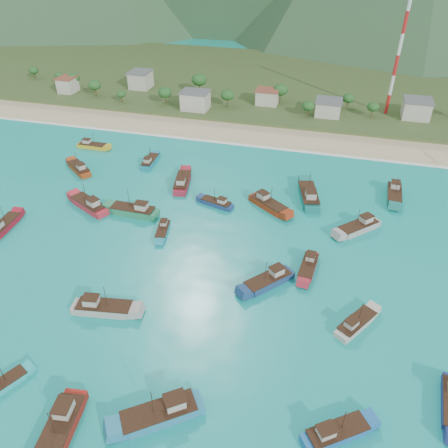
% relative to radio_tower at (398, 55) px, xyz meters
% --- Properties ---
extents(ground, '(600.00, 600.00, 0.00)m').
position_rel_radio_tower_xyz_m(ground, '(-41.15, -108.00, -23.01)').
color(ground, '#0D928D').
rests_on(ground, ground).
extents(beach, '(400.00, 18.00, 1.20)m').
position_rel_radio_tower_xyz_m(beach, '(-41.15, -29.00, -23.01)').
color(beach, beige).
rests_on(beach, ground).
extents(land, '(400.00, 110.00, 2.40)m').
position_rel_radio_tower_xyz_m(land, '(-41.15, 32.00, -23.01)').
color(land, '#385123').
rests_on(land, ground).
extents(surf_line, '(400.00, 2.50, 0.08)m').
position_rel_radio_tower_xyz_m(surf_line, '(-41.15, -38.50, -23.01)').
color(surf_line, white).
rests_on(surf_line, ground).
extents(village, '(203.00, 27.74, 6.74)m').
position_rel_radio_tower_xyz_m(village, '(-27.57, -4.93, -18.38)').
color(village, beige).
rests_on(village, ground).
extents(vegetation, '(275.41, 25.81, 8.62)m').
position_rel_radio_tower_xyz_m(vegetation, '(-46.80, -4.27, -17.94)').
color(vegetation, '#235623').
rests_on(vegetation, ground).
extents(radio_tower, '(1.20, 1.20, 42.82)m').
position_rel_radio_tower_xyz_m(radio_tower, '(0.00, 0.00, 0.00)').
color(radio_tower, red).
rests_on(radio_tower, ground).
extents(boat_0, '(3.82, 10.08, 5.82)m').
position_rel_radio_tower_xyz_m(boat_0, '(-19.12, -97.82, -22.34)').
color(boat_0, '#B82534').
rests_on(boat_0, ground).
extents(boat_1, '(5.87, 12.66, 7.21)m').
position_rel_radio_tower_xyz_m(boat_1, '(-57.58, -70.21, -22.09)').
color(boat_1, maroon).
rests_on(boat_1, ground).
extents(boat_2, '(12.71, 8.90, 7.33)m').
position_rel_radio_tower_xyz_m(boat_2, '(-77.09, -87.92, -22.07)').
color(boat_2, red).
rests_on(boat_2, ground).
extents(boat_3, '(9.87, 2.93, 5.83)m').
position_rel_radio_tower_xyz_m(boat_3, '(-94.91, -54.16, -22.34)').
color(boat_3, gold).
rests_on(boat_3, ground).
extents(boat_4, '(7.86, 9.79, 5.80)m').
position_rel_radio_tower_xyz_m(boat_4, '(-8.88, -111.83, -22.35)').
color(boat_4, beige).
rests_on(boat_4, ground).
extents(boat_5, '(5.83, 8.30, 4.78)m').
position_rel_radio_tower_xyz_m(boat_5, '(-63.57, -139.84, -22.53)').
color(boat_5, '#23B3BC').
rests_on(boat_5, ground).
extents(boat_6, '(12.44, 10.41, 7.47)m').
position_rel_radio_tower_xyz_m(boat_6, '(-36.96, -138.15, -22.05)').
color(boat_6, teal).
rests_on(boat_6, ground).
extents(boat_10, '(5.40, 12.97, 7.44)m').
position_rel_radio_tower_xyz_m(boat_10, '(-50.25, -144.39, -22.05)').
color(boat_10, maroon).
rests_on(boat_10, ground).
extents(boat_12, '(4.04, 11.99, 6.99)m').
position_rel_radio_tower_xyz_m(boat_12, '(0.27, -61.37, -22.13)').
color(boat_12, '#1B746A').
rests_on(boat_12, ground).
extents(boat_13, '(10.18, 8.38, 6.08)m').
position_rel_radio_tower_xyz_m(boat_13, '(-11.32, -134.21, -22.30)').
color(boat_13, '#1D64AE').
rests_on(boat_13, ground).
extents(boat_15, '(7.32, 14.36, 8.14)m').
position_rel_radio_tower_xyz_m(boat_15, '(-22.12, -68.70, -21.92)').
color(boat_15, '#137069').
rests_on(boat_15, ground).
extents(boat_16, '(10.56, 9.18, 6.42)m').
position_rel_radio_tower_xyz_m(boat_16, '(-90.49, -70.04, -22.24)').
color(boat_16, '#993812').
rests_on(boat_16, ground).
extents(boat_17, '(12.12, 5.19, 6.93)m').
position_rel_radio_tower_xyz_m(boat_17, '(-55.84, -120.48, -22.14)').
color(boat_17, '#ACA59C').
rests_on(boat_17, ground).
extents(boat_18, '(10.68, 10.78, 6.92)m').
position_rel_radio_tower_xyz_m(boat_18, '(-8.85, -79.98, -22.14)').
color(boat_18, '#ADA29D').
rests_on(boat_18, ground).
extents(boat_20, '(12.59, 3.91, 7.40)m').
position_rel_radio_tower_xyz_m(boat_20, '(-64.59, -87.52, -22.06)').
color(boat_20, '#247F55').
rests_on(boat_20, ground).
extents(boat_24, '(3.37, 9.89, 5.77)m').
position_rel_radio_tower_xyz_m(boat_24, '(-71.83, -59.97, -22.35)').
color(boat_24, teal).
rests_on(boat_24, ground).
extents(boat_25, '(3.91, 10.88, 6.31)m').
position_rel_radio_tower_xyz_m(boat_25, '(-92.50, -101.68, -22.26)').
color(boat_25, maroon).
rests_on(boat_25, ground).
extents(boat_27, '(9.42, 4.99, 5.34)m').
position_rel_radio_tower_xyz_m(boat_27, '(-45.25, -77.91, -22.43)').
color(boat_27, navy).
rests_on(boat_27, ground).
extents(boat_28, '(4.01, 8.61, 4.90)m').
position_rel_radio_tower_xyz_m(boat_28, '(-54.50, -93.04, -22.51)').
color(boat_28, teal).
rests_on(boat_28, ground).
extents(boat_29, '(11.62, 9.82, 7.00)m').
position_rel_radio_tower_xyz_m(boat_29, '(-31.87, -75.41, -22.13)').
color(boat_29, '#9C2E13').
rests_on(boat_29, ground).
extents(boat_30, '(10.07, 10.85, 6.76)m').
position_rel_radio_tower_xyz_m(boat_30, '(-26.62, -104.57, -22.17)').
color(boat_30, navy).
rests_on(boat_30, ground).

